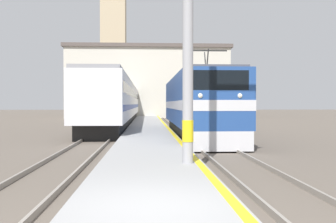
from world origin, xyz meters
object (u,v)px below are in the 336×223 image
Objects in this scene: locomotive_train at (197,106)px; clock_tower at (114,19)px; passenger_train at (122,102)px; catenary_mast at (189,8)px.

locomotive_train is 45.51m from clock_tower.
locomotive_train is 20.07m from passenger_train.
catenary_mast is at bearing -83.06° from clock_tower.
clock_tower is (-6.63, 54.47, 11.28)m from catenary_mast.
locomotive_train is 0.49× the size of clock_tower.
passenger_train is (-5.60, 19.27, 0.28)m from locomotive_train.
catenary_mast is 0.29× the size of clock_tower.
catenary_mast reaches higher than passenger_train.
catenary_mast is (3.85, -31.26, 2.49)m from passenger_train.
clock_tower is (-2.78, 23.20, 13.77)m from passenger_train.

